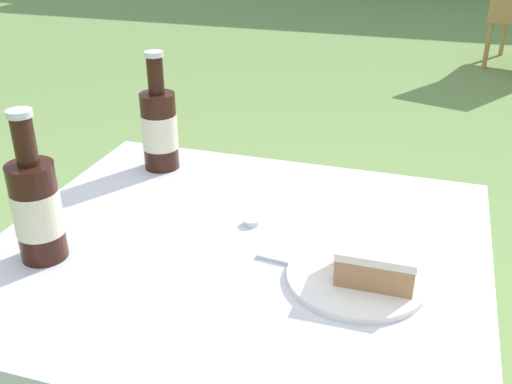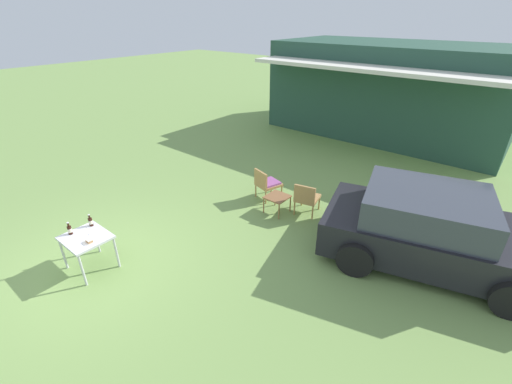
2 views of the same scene
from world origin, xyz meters
name	(u,v)px [view 1 (image 1 of 2)]	position (x,y,z in m)	size (l,w,h in m)	color
patio_table	(238,283)	(0.00, 0.00, 0.62)	(0.80, 0.71, 0.69)	silver
cake_on_plate	(367,269)	(0.22, -0.04, 0.72)	(0.21, 0.21, 0.06)	white
cola_bottle_near	(159,127)	(-0.25, 0.25, 0.78)	(0.07, 0.07, 0.24)	black
cola_bottle_far	(37,207)	(-0.28, -0.12, 0.78)	(0.07, 0.07, 0.24)	black
fork	(311,268)	(0.13, -0.03, 0.70)	(0.18, 0.03, 0.01)	silver
loose_bottle_cap	(251,222)	(0.00, 0.07, 0.70)	(0.03, 0.03, 0.01)	silver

